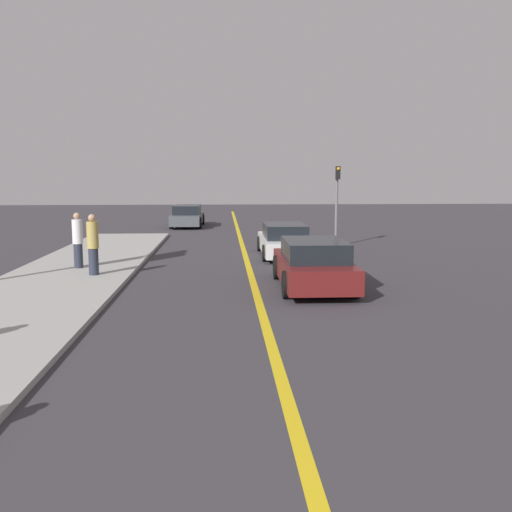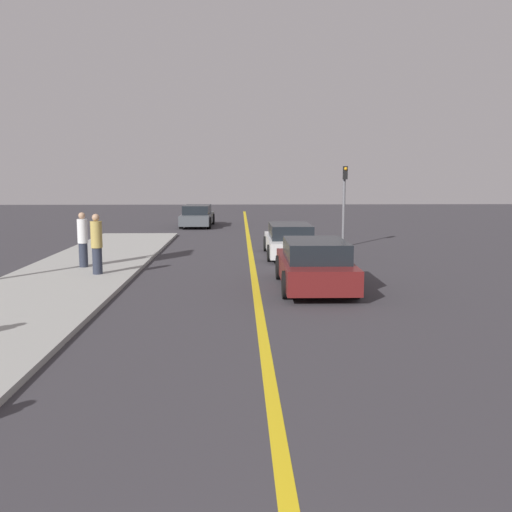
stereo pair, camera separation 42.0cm
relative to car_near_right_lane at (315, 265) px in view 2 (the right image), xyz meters
name	(u,v)px [view 2 (the right image)]	position (x,y,z in m)	size (l,w,h in m)	color
road_center_line	(253,266)	(-1.59, 3.83, -0.65)	(0.20, 60.00, 0.01)	gold
sidewalk_left	(50,288)	(-7.08, -0.08, -0.59)	(3.76, 28.19, 0.12)	#9E9E99
car_near_right_lane	(315,265)	(0.00, 0.00, 0.00)	(1.95, 4.39, 1.33)	maroon
car_ahead_center	(290,241)	(-0.12, 6.27, -0.05)	(1.85, 4.58, 1.24)	silver
car_far_distant	(197,216)	(-4.55, 19.25, -0.02)	(1.93, 4.81, 1.30)	#4C5156
pedestrian_far_standing	(97,244)	(-6.27, 1.78, 0.38)	(0.34, 0.34, 1.80)	#282D3D
pedestrian_by_sign	(83,240)	(-7.04, 3.13, 0.36)	(0.33, 0.33, 1.76)	#282D3D
traffic_light	(344,197)	(2.42, 8.98, 1.50)	(0.18, 0.40, 3.43)	slate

